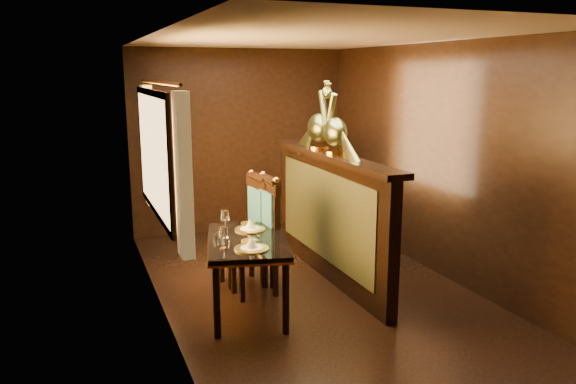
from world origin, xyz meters
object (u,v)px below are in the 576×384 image
Objects in this scene: dining_table at (247,246)px; peacock_left at (335,119)px; peacock_right at (319,115)px; chair_left at (252,227)px; chair_right at (263,232)px.

dining_table is 1.60m from peacock_left.
peacock_right reaches higher than peacock_left.
chair_left is 1.40m from peacock_right.
dining_table is 1.09× the size of chair_right.
chair_right is at bearing -151.68° from peacock_right.
peacock_left is at bearing -90.00° from peacock_right.
peacock_right reaches higher than chair_right.
chair_right reaches higher than dining_table.
chair_right is at bearing 67.24° from dining_table.
chair_right is 1.63× the size of peacock_right.
peacock_right is (0.83, 0.18, 1.11)m from chair_left.
dining_table is 1.75m from peacock_right.
chair_right is at bearing -88.45° from chair_left.
chair_right reaches higher than chair_left.
chair_left is at bearing 164.99° from peacock_left.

